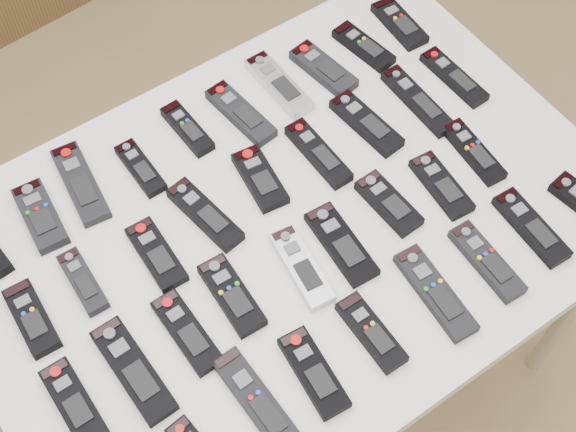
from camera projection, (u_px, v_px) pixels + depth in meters
ground at (283, 388)px, 2.19m from camera, size 4.00×4.00×0.00m
table at (288, 236)px, 1.60m from camera, size 1.25×0.88×0.78m
remote_1 at (40, 216)px, 1.54m from camera, size 0.07×0.16×0.02m
remote_2 at (80, 184)px, 1.59m from camera, size 0.08×0.20×0.02m
remote_3 at (141, 168)px, 1.61m from camera, size 0.04×0.14×0.02m
remote_4 at (187, 129)px, 1.66m from camera, size 0.05×0.14×0.02m
remote_5 at (241, 113)px, 1.68m from camera, size 0.07×0.18×0.02m
remote_6 at (279, 85)px, 1.72m from camera, size 0.06×0.19×0.02m
remote_7 at (323, 69)px, 1.74m from camera, size 0.08×0.17×0.02m
remote_8 at (364, 47)px, 1.78m from camera, size 0.07×0.16×0.02m
remote_9 at (399, 23)px, 1.81m from camera, size 0.07×0.16×0.02m
remote_10 at (32, 318)px, 1.43m from camera, size 0.06×0.15×0.02m
remote_11 at (83, 282)px, 1.47m from camera, size 0.05×0.14×0.02m
remote_12 at (157, 254)px, 1.50m from camera, size 0.06×0.16×0.02m
remote_13 at (205, 214)px, 1.55m from camera, size 0.08×0.18×0.02m
remote_14 at (260, 178)px, 1.59m from camera, size 0.08×0.15×0.02m
remote_15 at (318, 153)px, 1.62m from camera, size 0.05×0.18×0.02m
remote_16 at (366, 123)px, 1.66m from camera, size 0.07×0.18×0.02m
remote_17 at (418, 101)px, 1.69m from camera, size 0.05×0.20×0.02m
remote_18 at (454, 77)px, 1.73m from camera, size 0.05×0.18×0.02m
remote_19 at (74, 402)px, 1.35m from camera, size 0.05×0.16×0.02m
remote_20 at (134, 370)px, 1.38m from camera, size 0.06×0.21×0.02m
remote_21 at (187, 332)px, 1.42m from camera, size 0.06×0.17×0.02m
remote_22 at (232, 295)px, 1.46m from camera, size 0.06×0.16×0.02m
remote_23 at (302, 267)px, 1.49m from camera, size 0.07×0.18×0.02m
remote_24 at (341, 244)px, 1.51m from camera, size 0.07×0.18×0.02m
remote_25 at (389, 203)px, 1.56m from camera, size 0.06×0.15×0.02m
remote_26 at (441, 185)px, 1.58m from camera, size 0.07×0.16×0.02m
remote_27 at (474, 152)px, 1.63m from camera, size 0.06×0.17×0.02m
remote_30 at (258, 403)px, 1.35m from camera, size 0.06×0.21×0.02m
remote_31 at (314, 372)px, 1.38m from camera, size 0.07×0.17×0.02m
remote_32 at (371, 332)px, 1.42m from camera, size 0.05×0.16×0.02m
remote_33 at (435, 293)px, 1.46m from camera, size 0.07×0.20×0.02m
remote_34 at (487, 261)px, 1.49m from camera, size 0.06×0.17×0.02m
remote_35 at (531, 227)px, 1.53m from camera, size 0.06×0.18×0.02m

